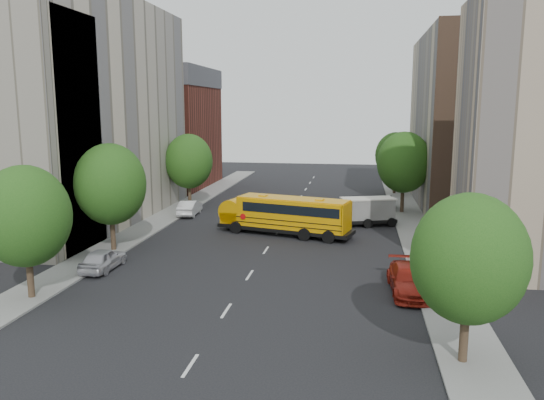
% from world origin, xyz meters
% --- Properties ---
extents(ground, '(120.00, 120.00, 0.00)m').
position_xyz_m(ground, '(0.00, 0.00, 0.00)').
color(ground, black).
rests_on(ground, ground).
extents(sidewalk_left, '(3.00, 80.00, 0.12)m').
position_xyz_m(sidewalk_left, '(-11.50, 5.00, 0.06)').
color(sidewalk_left, slate).
rests_on(sidewalk_left, ground).
extents(sidewalk_right, '(3.00, 80.00, 0.12)m').
position_xyz_m(sidewalk_right, '(11.50, 5.00, 0.06)').
color(sidewalk_right, slate).
rests_on(sidewalk_right, ground).
extents(lane_markings, '(0.15, 64.00, 0.01)m').
position_xyz_m(lane_markings, '(0.00, 10.00, 0.01)').
color(lane_markings, silver).
rests_on(lane_markings, ground).
extents(building_left_cream, '(10.00, 26.00, 20.00)m').
position_xyz_m(building_left_cream, '(-18.00, 6.00, 10.00)').
color(building_left_cream, '#C2B59C').
rests_on(building_left_cream, ground).
extents(building_left_redbrick, '(10.00, 15.00, 13.00)m').
position_xyz_m(building_left_redbrick, '(-18.00, 28.00, 6.50)').
color(building_left_redbrick, maroon).
rests_on(building_left_redbrick, ground).
extents(building_left_near, '(10.00, 7.00, 17.00)m').
position_xyz_m(building_left_near, '(-18.00, -4.50, 8.50)').
color(building_left_near, tan).
rests_on(building_left_near, ground).
extents(building_right_far, '(10.00, 22.00, 18.00)m').
position_xyz_m(building_right_far, '(18.00, 20.00, 9.00)').
color(building_right_far, tan).
rests_on(building_right_far, ground).
extents(building_right_sidewall, '(10.10, 0.30, 18.00)m').
position_xyz_m(building_right_sidewall, '(18.00, 9.00, 9.00)').
color(building_right_sidewall, brown).
rests_on(building_right_sidewall, ground).
extents(street_tree_0, '(4.80, 4.80, 7.41)m').
position_xyz_m(street_tree_0, '(-11.00, -14.00, 4.64)').
color(street_tree_0, '#38281C').
rests_on(street_tree_0, ground).
extents(street_tree_1, '(5.12, 5.12, 7.90)m').
position_xyz_m(street_tree_1, '(-11.00, -4.00, 4.95)').
color(street_tree_1, '#38281C').
rests_on(street_tree_1, ground).
extents(street_tree_2, '(4.99, 4.99, 7.71)m').
position_xyz_m(street_tree_2, '(-11.00, 14.00, 4.83)').
color(street_tree_2, '#38281C').
rests_on(street_tree_2, ground).
extents(street_tree_3, '(4.61, 4.61, 7.11)m').
position_xyz_m(street_tree_3, '(11.00, -18.00, 4.45)').
color(street_tree_3, '#38281C').
rests_on(street_tree_3, ground).
extents(street_tree_4, '(5.25, 5.25, 8.10)m').
position_xyz_m(street_tree_4, '(11.00, 14.00, 5.08)').
color(street_tree_4, '#38281C').
rests_on(street_tree_4, ground).
extents(street_tree_5, '(4.86, 4.86, 7.51)m').
position_xyz_m(street_tree_5, '(11.00, 26.00, 4.70)').
color(street_tree_5, '#38281C').
rests_on(street_tree_5, ground).
extents(school_bus, '(11.63, 5.42, 3.21)m').
position_xyz_m(school_bus, '(0.62, 3.07, 1.79)').
color(school_bus, black).
rests_on(school_bus, ground).
extents(safari_truck, '(6.18, 3.75, 2.50)m').
position_xyz_m(safari_truck, '(7.10, 7.55, 1.32)').
color(safari_truck, black).
rests_on(safari_truck, ground).
extents(parked_car_0, '(1.71, 4.22, 1.43)m').
position_xyz_m(parked_car_0, '(-9.60, -8.41, 0.72)').
color(parked_car_0, '#ADACB3').
rests_on(parked_car_0, ground).
extents(parked_car_1, '(1.89, 4.59, 1.48)m').
position_xyz_m(parked_car_1, '(-9.60, 9.63, 0.74)').
color(parked_car_1, silver).
rests_on(parked_car_1, ground).
extents(parked_car_3, '(2.47, 5.47, 1.55)m').
position_xyz_m(parked_car_3, '(9.60, -9.71, 0.78)').
color(parked_car_3, maroon).
rests_on(parked_car_3, ground).
extents(parked_car_4, '(1.70, 4.21, 1.43)m').
position_xyz_m(parked_car_4, '(9.60, 15.83, 0.72)').
color(parked_car_4, '#363E5F').
rests_on(parked_car_4, ground).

